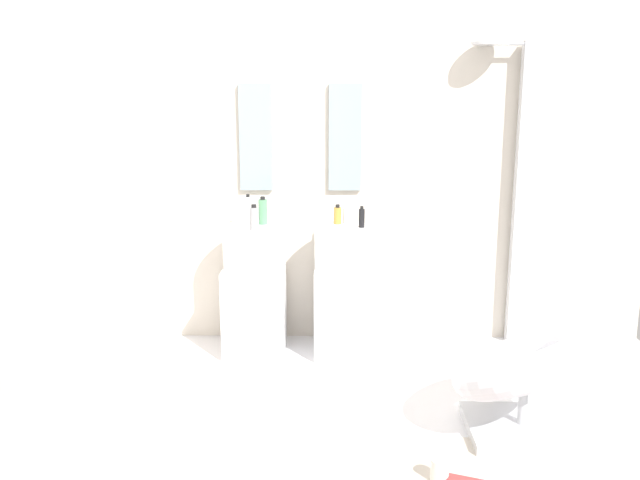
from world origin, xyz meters
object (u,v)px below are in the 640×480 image
towel_rack (14,308)px  soap_bottle_grey (254,218)px  soap_bottle_black (362,218)px  pedestal_sink_left (254,290)px  lounge_chair (525,371)px  soap_bottle_white (248,210)px  pedestal_sink_right (345,291)px  soap_bottle_amber (338,215)px  coffee_mug (440,470)px  shower_column (523,190)px  soap_bottle_green (263,211)px

towel_rack → soap_bottle_grey: size_ratio=5.79×
soap_bottle_black → soap_bottle_grey: 0.69m
pedestal_sink_left → lounge_chair: pedestal_sink_left is taller
towel_rack → soap_bottle_black: 2.12m
pedestal_sink_left → soap_bottle_white: soap_bottle_white is taller
pedestal_sink_right → soap_bottle_white: (-0.64, 0.09, 0.53)m
lounge_chair → soap_bottle_amber: (-0.95, 1.21, 0.58)m
coffee_mug → soap_bottle_grey: size_ratio=0.65×
towel_rack → soap_bottle_amber: soap_bottle_amber is taller
shower_column → soap_bottle_grey: size_ratio=12.49×
towel_rack → soap_bottle_black: size_ratio=6.78×
towel_rack → soap_bottle_grey: 1.50m
pedestal_sink_right → soap_bottle_amber: soap_bottle_amber is taller
shower_column → soap_bottle_black: (-1.09, -0.24, -0.15)m
pedestal_sink_left → soap_bottle_white: 0.54m
coffee_mug → soap_bottle_amber: 1.94m
soap_bottle_amber → lounge_chair: bearing=-51.9°
soap_bottle_green → soap_bottle_grey: 0.19m
lounge_chair → soap_bottle_white: bearing=142.0°
coffee_mug → soap_bottle_white: 2.17m
lounge_chair → pedestal_sink_left: bearing=143.5°
soap_bottle_amber → soap_bottle_black: 0.19m
towel_rack → pedestal_sink_left: bearing=40.3°
pedestal_sink_left → coffee_mug: (1.01, -1.58, -0.37)m
lounge_chair → soap_bottle_black: 1.48m
towel_rack → soap_bottle_black: bearing=27.4°
soap_bottle_green → soap_bottle_grey: (-0.04, -0.18, -0.01)m
soap_bottle_green → lounge_chair: bearing=-39.5°
pedestal_sink_left → pedestal_sink_right: 0.60m
pedestal_sink_left → soap_bottle_grey: (0.02, -0.10, 0.51)m
soap_bottle_amber → coffee_mug: bearing=-74.7°
pedestal_sink_right → towel_rack: (-1.76, -0.98, 0.19)m
towel_rack → soap_bottle_amber: bearing=32.3°
pedestal_sink_right → coffee_mug: (0.41, -1.58, -0.37)m
pedestal_sink_left → soap_bottle_green: 0.53m
soap_bottle_black → towel_rack: bearing=-152.6°
soap_bottle_amber → soap_bottle_white: soap_bottle_white is taller
shower_column → soap_bottle_green: (-1.74, -0.14, -0.13)m
lounge_chair → soap_bottle_grey: bearing=145.8°
towel_rack → shower_column: bearing=22.2°
shower_column → soap_bottle_white: size_ratio=10.30×
shower_column → soap_bottle_amber: bearing=-174.3°
soap_bottle_white → shower_column: bearing=4.1°
pedestal_sink_left → soap_bottle_black: soap_bottle_black is taller
pedestal_sink_right → lounge_chair: (0.90, -1.11, -0.09)m
shower_column → pedestal_sink_right: bearing=-169.4°
soap_bottle_black → pedestal_sink_left: bearing=178.8°
pedestal_sink_left → soap_bottle_white: (-0.04, 0.09, 0.53)m
pedestal_sink_right → lounge_chair: size_ratio=0.88×
soap_bottle_green → soap_bottle_black: (0.65, -0.09, -0.02)m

